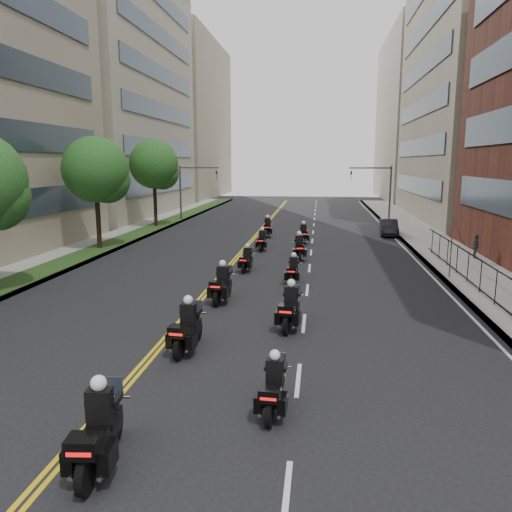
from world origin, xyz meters
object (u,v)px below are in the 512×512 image
at_px(motorcycle_6, 247,260).
at_px(parked_sedan, 389,227).
at_px(motorcycle_8, 262,241).
at_px(motorcycle_10, 267,228).
at_px(pedestrian_c, 476,246).
at_px(motorcycle_9, 303,235).
at_px(motorcycle_3, 290,309).
at_px(motorcycle_7, 299,249).
at_px(motorcycle_4, 222,286).
at_px(motorcycle_5, 293,271).
at_px(motorcycle_1, 274,389).
at_px(motorcycle_2, 187,330).
at_px(motorcycle_0, 99,433).

xyz_separation_m(motorcycle_6, parked_sedan, (9.65, 15.07, 0.05)).
height_order(motorcycle_8, parked_sedan, motorcycle_8).
xyz_separation_m(motorcycle_10, pedestrian_c, (13.71, -8.25, 0.19)).
relative_size(motorcycle_9, motorcycle_10, 0.94).
xyz_separation_m(motorcycle_3, motorcycle_7, (-0.22, 13.02, -0.02)).
distance_m(motorcycle_4, motorcycle_5, 4.76).
height_order(motorcycle_1, parked_sedan, motorcycle_1).
height_order(motorcycle_2, motorcycle_6, motorcycle_2).
xyz_separation_m(motorcycle_0, motorcycle_10, (0.09, 31.31, -0.04)).
bearing_deg(parked_sedan, motorcycle_1, -98.78).
bearing_deg(motorcycle_7, motorcycle_0, -103.11).
relative_size(motorcycle_2, motorcycle_9, 1.08).
bearing_deg(motorcycle_6, motorcycle_2, -85.21).
bearing_deg(motorcycle_5, parked_sedan, 72.28).
bearing_deg(motorcycle_4, parked_sedan, 70.32).
distance_m(motorcycle_4, motorcycle_6, 6.27).
bearing_deg(motorcycle_9, motorcycle_10, 129.69).
xyz_separation_m(motorcycle_4, motorcycle_5, (2.89, 3.78, -0.11)).
bearing_deg(motorcycle_4, motorcycle_3, -39.85).
xyz_separation_m(motorcycle_2, parked_sedan, (9.82, 27.14, -0.06)).
height_order(motorcycle_1, motorcycle_4, motorcycle_4).
bearing_deg(motorcycle_6, motorcycle_9, 79.81).
bearing_deg(motorcycle_1, motorcycle_2, 133.76).
xyz_separation_m(motorcycle_5, motorcycle_6, (-2.71, 2.49, -0.00)).
xyz_separation_m(motorcycle_0, pedestrian_c, (13.80, 23.06, 0.15)).
distance_m(motorcycle_7, pedestrian_c, 10.83).
distance_m(motorcycle_0, motorcycle_4, 12.09).
distance_m(motorcycle_1, motorcycle_5, 13.23).
distance_m(motorcycle_4, motorcycle_8, 12.92).
xyz_separation_m(motorcycle_1, motorcycle_10, (-3.13, 28.68, 0.08)).
bearing_deg(motorcycle_8, motorcycle_5, -74.34).
bearing_deg(motorcycle_6, motorcycle_1, -73.80).
bearing_deg(motorcycle_2, motorcycle_3, 45.09).
bearing_deg(pedestrian_c, motorcycle_1, 152.50).
bearing_deg(motorcycle_0, motorcycle_10, 83.84).
relative_size(motorcycle_1, motorcycle_3, 0.86).
bearing_deg(parked_sedan, motorcycle_5, -108.05).
bearing_deg(motorcycle_9, parked_sedan, 31.67).
bearing_deg(motorcycle_0, motorcycle_6, 83.13).
distance_m(motorcycle_9, motorcycle_10, 4.26).
relative_size(motorcycle_6, parked_sedan, 0.52).
bearing_deg(motorcycle_3, motorcycle_8, 106.69).
height_order(motorcycle_7, motorcycle_10, motorcycle_10).
bearing_deg(motorcycle_4, motorcycle_0, -85.39).
relative_size(motorcycle_10, pedestrian_c, 1.62).
xyz_separation_m(motorcycle_0, parked_sedan, (9.93, 33.43, -0.09)).
height_order(motorcycle_3, motorcycle_9, motorcycle_3).
bearing_deg(motorcycle_8, motorcycle_9, 50.01).
relative_size(motorcycle_3, motorcycle_7, 1.02).
relative_size(motorcycle_10, parked_sedan, 0.60).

